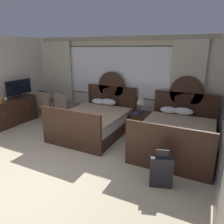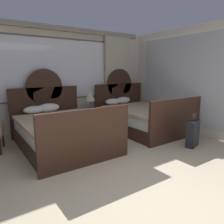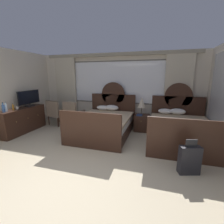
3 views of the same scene
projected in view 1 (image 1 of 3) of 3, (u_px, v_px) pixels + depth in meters
ground_plane at (26, 185)px, 3.75m from camera, size 24.00×24.00×0.00m
wall_back_window at (117, 78)px, 6.62m from camera, size 6.12×0.22×2.70m
bed_near_window at (95, 121)px, 5.95m from camera, size 1.68×2.24×1.64m
bed_near_mirror at (176, 135)px, 4.99m from camera, size 1.68×2.24×1.64m
nightstand_between_beds at (141, 122)px, 6.09m from camera, size 0.49×0.52×0.56m
table_lamp_on_nightstand at (141, 98)px, 5.96m from camera, size 0.27×0.27×0.59m
book_on_nightstand at (137, 113)px, 5.96m from camera, size 0.18×0.26×0.03m
dresser_minibar at (12, 112)px, 6.59m from camera, size 0.49×1.66×0.82m
tv_flatscreen at (19, 88)px, 6.69m from camera, size 0.20×0.94×0.55m
bottle_liquor_amber at (1, 99)px, 6.16m from camera, size 0.06×0.06×0.21m
cup_on_dresser at (6, 99)px, 6.32m from camera, size 0.11×0.08×0.08m
armchair_by_window_left at (66, 106)px, 6.84m from camera, size 0.71×0.71×0.96m
armchair_by_window_centre at (48, 104)px, 7.16m from camera, size 0.71×0.71×0.96m
armchair_by_window_right at (49, 104)px, 7.16m from camera, size 0.70×0.70×0.96m
suitcase_on_floor at (161, 171)px, 3.65m from camera, size 0.43×0.28×0.70m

